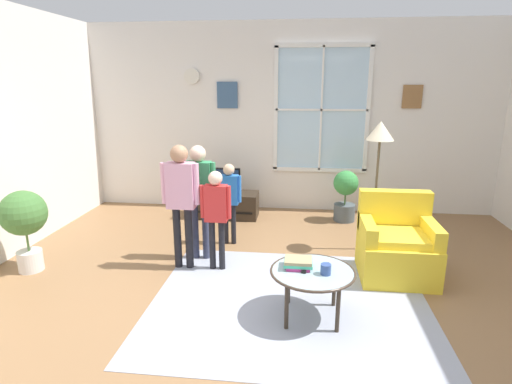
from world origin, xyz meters
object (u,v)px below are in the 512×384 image
Objects in this scene: potted_plant_corner at (24,219)px; remote_near_books at (305,269)px; remote_near_cup at (328,267)px; person_blue_shirt at (229,194)px; tv_stand at (223,205)px; armchair at (397,246)px; potted_plant_by_window at (345,193)px; book_stack at (298,263)px; cup at (326,269)px; person_red_shirt at (216,209)px; person_green_shirt at (199,189)px; person_pink_shirt at (181,193)px; television at (222,180)px; floor_lamp at (379,144)px; coffee_table at (312,274)px.

remote_near_books is at bearing -10.95° from potted_plant_corner.
person_blue_shirt is (-1.14, 1.53, 0.20)m from remote_near_cup.
remote_near_books is (1.24, -2.67, 0.26)m from tv_stand.
armchair is 1.14× the size of potted_plant_by_window.
book_stack is 0.25m from cup.
tv_stand is 0.96× the size of person_red_shirt.
cup is 1.84m from person_green_shirt.
remote_near_cup is (0.20, 0.07, 0.00)m from remote_near_books.
armchair is at bearing 51.06° from cup.
armchair is at bearing -19.48° from person_blue_shirt.
person_pink_shirt is at bearing -92.80° from tv_stand.
television is at bearing 141.78° from armchair.
floor_lamp is at bearing 0.14° from person_blue_shirt.
tv_stand is 1.45× the size of coffee_table.
person_blue_shirt is (0.30, -1.07, 0.46)m from tv_stand.
person_red_shirt is at bearing -80.96° from tv_stand.
armchair is (2.21, -1.74, 0.14)m from tv_stand.
television is at bearing 50.15° from potted_plant_corner.
remote_near_cup is (-0.77, -0.86, 0.13)m from armchair.
person_pink_shirt is (-1.40, 0.85, 0.45)m from coffee_table.
cup is (1.41, -2.73, 0.30)m from tv_stand.
person_pink_shirt is at bearing -115.43° from person_green_shirt.
person_blue_shirt is 1.90m from floor_lamp.
remote_near_books is 2.00m from floor_lamp.
potted_plant_corner is at bearing -172.36° from person_red_shirt.
tv_stand is 2.82m from armchair.
coffee_table is at bearing -10.81° from potted_plant_corner.
person_pink_shirt is 1.03× the size of person_green_shirt.
potted_plant_by_window is 0.84× the size of potted_plant_corner.
remote_near_cup is 1.79m from person_green_shirt.
cup is 0.09× the size of person_blue_shirt.
coffee_table is 3.11m from potted_plant_corner.
person_green_shirt reaches higher than remote_near_books.
potted_plant_by_window reaches higher than remote_near_cup.
coffee_table is 1.36m from person_red_shirt.
remote_near_books is at bearing -32.55° from person_pink_shirt.
person_blue_shirt is 0.58m from person_green_shirt.
remote_near_books is 0.21m from remote_near_cup.
remote_near_cup is (0.13, 0.07, 0.04)m from coffee_table.
floor_lamp reaches higher than cup.
floor_lamp reaches higher than remote_near_cup.
tv_stand is 7.62× the size of remote_near_cup.
television reaches higher than potted_plant_by_window.
television is 1.84m from person_pink_shirt.
potted_plant_by_window is (1.83, 0.02, 0.24)m from tv_stand.
person_blue_shirt reaches higher than tv_stand.
remote_near_cup is at bearing -36.86° from person_green_shirt.
person_red_shirt is (-0.95, 0.85, 0.24)m from remote_near_books.
remote_near_cup reaches higher than coffee_table.
potted_plant_by_window is (0.53, 2.69, 0.01)m from coffee_table.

